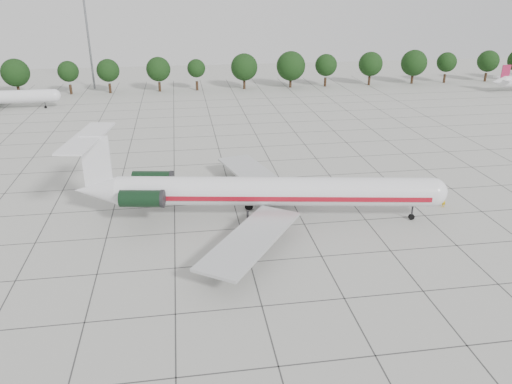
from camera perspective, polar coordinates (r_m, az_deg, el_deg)
ground at (r=61.27m, az=-1.76°, el=-4.20°), size 260.00×260.00×0.00m
apron_joints at (r=74.84m, az=-3.19°, el=1.00°), size 170.00×170.00×0.02m
main_airliner at (r=62.11m, az=-0.27°, el=0.12°), size 46.19×36.07×10.90m
ground_crew at (r=71.12m, az=20.67°, el=-0.90°), size 0.84×0.73×1.94m
tree_line at (r=140.94m, az=-11.10°, el=13.60°), size 249.86×8.44×10.22m
floodlight_mast at (r=148.64m, az=-18.64°, el=16.57°), size 1.60×1.60×25.45m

